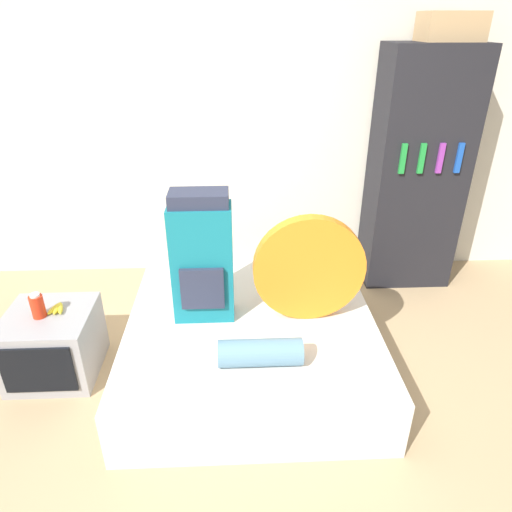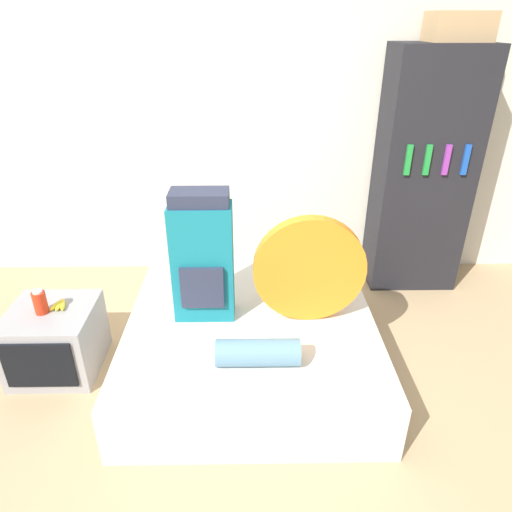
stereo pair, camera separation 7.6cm
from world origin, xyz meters
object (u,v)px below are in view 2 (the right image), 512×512
Objects in this scene: tent_bag at (309,269)px; cardboard_box at (459,26)px; backpack at (203,258)px; television at (55,340)px; sleeping_roll at (258,353)px; bookshelf at (423,174)px; canister at (40,302)px.

cardboard_box reaches higher than tent_bag.
tent_bag is (0.65, -0.04, -0.06)m from backpack.
tent_bag is 2.08m from cardboard_box.
tent_bag is at bearing 1.00° from television.
cardboard_box reaches higher than television.
backpack reaches higher than sleeping_roll.
sleeping_roll is 1.10× the size of cardboard_box.
cardboard_box is (1.12, 1.15, 1.31)m from tent_bag.
cardboard_box is at bearing 25.41° from bookshelf.
television is (-1.31, 0.42, -0.23)m from sleeping_roll.
bookshelf is (1.69, 1.07, 0.19)m from backpack.
sleeping_roll is 0.24× the size of bookshelf.
sleeping_roll is (-0.32, -0.45, -0.27)m from tent_bag.
tent_bag reaches higher than television.
tent_bag is at bearing 1.35° from canister.
sleeping_roll is (0.33, -0.49, -0.33)m from backpack.
backpack is 1.04m from canister.
cardboard_box is at bearing 23.15° from canister.
tent_bag is 4.25× the size of canister.
backpack is at bearing -147.69° from bookshelf.
bookshelf reaches higher than canister.
backpack is 1.21× the size of tent_bag.
backpack is 1.56× the size of television.
canister is 2.96m from bookshelf.
tent_bag is 1.63× the size of cardboard_box.
bookshelf is at bearing 32.31° from backpack.
backpack is at bearing 123.71° from sleeping_roll.
backpack is at bearing 176.22° from tent_bag.
tent_bag is at bearing -3.78° from backpack.
tent_bag is 1.49× the size of sleeping_roll.
television is (-0.98, -0.07, -0.55)m from backpack.
television is at bearing -175.82° from backpack.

